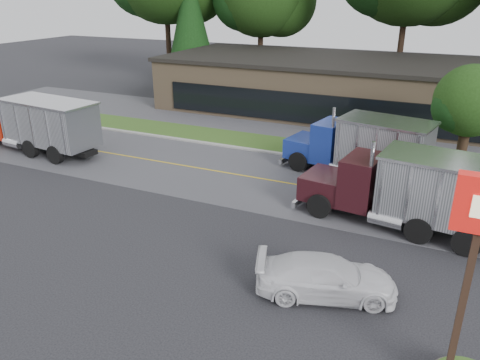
# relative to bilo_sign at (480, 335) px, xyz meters

# --- Properties ---
(ground) EXTENTS (140.00, 140.00, 0.00)m
(ground) POSITION_rel_bilo_sign_xyz_m (-10.50, 2.50, -2.02)
(ground) COLOR #37373D
(ground) RESTS_ON ground
(road) EXTENTS (60.00, 8.00, 0.02)m
(road) POSITION_rel_bilo_sign_xyz_m (-10.50, 11.50, -2.02)
(road) COLOR slate
(road) RESTS_ON ground
(center_line) EXTENTS (60.00, 0.12, 0.01)m
(center_line) POSITION_rel_bilo_sign_xyz_m (-10.50, 11.50, -2.02)
(center_line) COLOR gold
(center_line) RESTS_ON ground
(curb) EXTENTS (60.00, 0.30, 0.12)m
(curb) POSITION_rel_bilo_sign_xyz_m (-10.50, 15.70, -2.02)
(curb) COLOR #9E9E99
(curb) RESTS_ON ground
(grass_verge) EXTENTS (60.00, 3.40, 0.03)m
(grass_verge) POSITION_rel_bilo_sign_xyz_m (-10.50, 17.50, -2.02)
(grass_verge) COLOR #395D1F
(grass_verge) RESTS_ON ground
(far_parking) EXTENTS (60.00, 7.00, 0.02)m
(far_parking) POSITION_rel_bilo_sign_xyz_m (-10.50, 22.50, -2.02)
(far_parking) COLOR slate
(far_parking) RESTS_ON ground
(strip_mall) EXTENTS (32.00, 12.00, 4.00)m
(strip_mall) POSITION_rel_bilo_sign_xyz_m (-8.50, 28.50, -0.02)
(strip_mall) COLOR #8E7457
(strip_mall) RESTS_ON ground
(bilo_sign) EXTENTS (2.20, 1.90, 5.95)m
(bilo_sign) POSITION_rel_bilo_sign_xyz_m (0.00, 0.00, 0.00)
(bilo_sign) COLOR #6B6054
(bilo_sign) RESTS_ON ground
(evergreen_left) EXTENTS (5.30, 5.30, 12.05)m
(evergreen_left) POSITION_rel_bilo_sign_xyz_m (-26.50, 32.50, 4.60)
(evergreen_left) COLOR #382619
(evergreen_left) RESTS_ON ground
(tree_verge) EXTENTS (4.14, 3.90, 5.91)m
(tree_verge) POSITION_rel_bilo_sign_xyz_m (-0.44, 17.55, 1.73)
(tree_verge) COLOR #382619
(tree_verge) RESTS_ON ground
(dump_truck_red) EXTENTS (10.75, 3.57, 3.36)m
(dump_truck_red) POSITION_rel_bilo_sign_xyz_m (-24.89, 10.12, -0.21)
(dump_truck_red) COLOR black
(dump_truck_red) RESTS_ON ground
(dump_truck_blue) EXTENTS (8.02, 3.98, 3.36)m
(dump_truck_blue) POSITION_rel_bilo_sign_xyz_m (-5.30, 13.96, -0.22)
(dump_truck_blue) COLOR black
(dump_truck_blue) RESTS_ON ground
(dump_truck_maroon) EXTENTS (8.79, 3.69, 3.36)m
(dump_truck_maroon) POSITION_rel_bilo_sign_xyz_m (-2.33, 8.97, -0.22)
(dump_truck_maroon) COLOR black
(dump_truck_maroon) RESTS_ON ground
(rally_car) EXTENTS (5.01, 3.25, 1.35)m
(rally_car) POSITION_rel_bilo_sign_xyz_m (-4.34, 2.82, -1.35)
(rally_car) COLOR white
(rally_car) RESTS_ON ground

